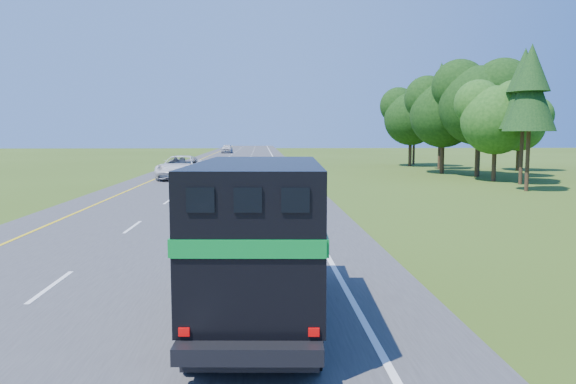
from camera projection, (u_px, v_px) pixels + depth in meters
name	position (u px, v px, depth m)	size (l,w,h in m)	color
road	(224.00, 175.00, 52.86)	(15.00, 260.00, 0.04)	#38383A
lane_markings	(224.00, 174.00, 52.86)	(11.15, 260.00, 0.01)	yellow
horse_truck	(260.00, 235.00, 11.45)	(2.67, 7.47, 3.26)	black
white_suv	(181.00, 167.00, 47.40)	(3.25, 7.05, 1.96)	silver
far_car	(227.00, 149.00, 111.99)	(2.07, 5.14, 1.75)	#B7B8BF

